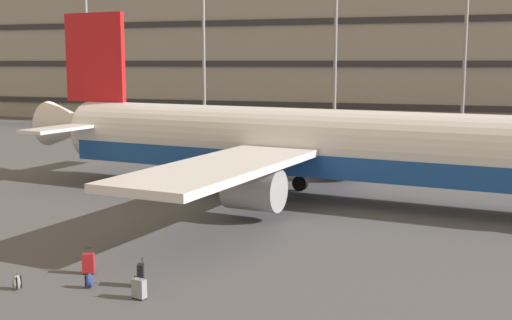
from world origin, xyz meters
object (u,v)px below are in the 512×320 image
suitcase_black (88,263)px  backpack_red (17,282)px  suitcase_purple (139,288)px  backpack_orange (90,281)px  suitcase_navy (141,275)px  airliner (303,145)px

suitcase_black → backpack_red: size_ratio=1.68×
backpack_red → suitcase_purple: bearing=6.5°
backpack_red → backpack_orange: bearing=21.3°
suitcase_black → suitcase_purple: bearing=-30.0°
suitcase_black → backpack_orange: (0.87, -1.32, -0.15)m
backpack_orange → suitcase_black: bearing=123.4°
suitcase_purple → backpack_red: size_ratio=1.37×
suitcase_purple → backpack_orange: 2.12m
suitcase_navy → backpack_red: (-3.82, -1.57, -0.17)m
airliner → suitcase_purple: bearing=-93.4°
suitcase_navy → backpack_red: 4.13m
suitcase_black → backpack_orange: suitcase_black is taller
airliner → suitcase_navy: size_ratio=37.50×
backpack_orange → suitcase_purple: bearing=-10.3°
airliner → suitcase_purple: (-1.04, -17.40, -2.60)m
suitcase_black → backpack_orange: size_ratio=1.67×
suitcase_navy → backpack_orange: suitcase_navy is taller
suitcase_navy → backpack_red: bearing=-157.6°
suitcase_navy → backpack_orange: bearing=-156.1°
suitcase_purple → backpack_orange: size_ratio=1.36×
suitcase_black → backpack_red: suitcase_black is taller
airliner → suitcase_navy: (-1.56, -16.33, -2.54)m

